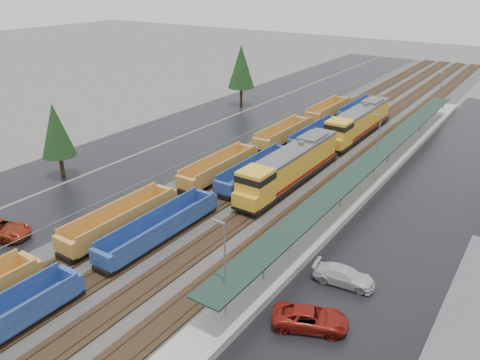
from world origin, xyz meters
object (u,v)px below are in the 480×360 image
object	(u,v)px
locomotive_lead	(289,167)
well_string_blue	(215,196)
parked_car_east_b	(310,318)
locomotive_trail	(358,122)
well_string_yellow	(176,192)
parked_car_east_c	(344,276)

from	to	relation	value
locomotive_lead	well_string_blue	world-z (taller)	locomotive_lead
well_string_blue	parked_car_east_b	xyz separation A→B (m)	(16.60, -11.13, -0.40)
locomotive_trail	parked_car_east_b	world-z (taller)	locomotive_trail
well_string_yellow	well_string_blue	size ratio (longest dim) A/B	0.94
locomotive_lead	well_string_yellow	size ratio (longest dim) A/B	0.22
locomotive_trail	parked_car_east_c	xyz separation A→B (m)	(12.56, -34.81, -1.72)
well_string_blue	parked_car_east_c	distance (m)	17.34
locomotive_trail	well_string_yellow	distance (m)	32.26
well_string_yellow	parked_car_east_c	xyz separation A→B (m)	(20.56, -3.59, -0.47)
parked_car_east_c	well_string_blue	bearing A→B (deg)	65.49
locomotive_trail	well_string_blue	world-z (taller)	locomotive_trail
locomotive_lead	parked_car_east_b	bearing A→B (deg)	-57.53
locomotive_lead	well_string_yellow	bearing A→B (deg)	-128.04
locomotive_lead	well_string_blue	bearing A→B (deg)	-114.75
well_string_yellow	parked_car_east_c	size ratio (longest dim) A/B	18.68
locomotive_trail	parked_car_east_b	size ratio (longest dim) A/B	3.84
locomotive_lead	locomotive_trail	size ratio (longest dim) A/B	1.00
locomotive_trail	well_string_blue	size ratio (longest dim) A/B	0.21
well_string_blue	parked_car_east_c	world-z (taller)	well_string_blue
locomotive_lead	parked_car_east_b	distance (m)	23.54
locomotive_trail	well_string_blue	bearing A→B (deg)	-97.68
well_string_yellow	locomotive_lead	bearing A→B (deg)	51.96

